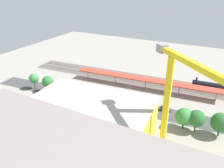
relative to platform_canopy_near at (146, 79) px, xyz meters
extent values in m
plane|color=gray|center=(0.74, 15.05, -4.33)|extent=(199.62, 199.62, 0.00)
cube|color=#5B544C|center=(0.74, -8.15, -4.33)|extent=(125.36, 21.31, 0.01)
cube|color=#424244|center=(0.74, 18.15, -4.33)|extent=(125.08, 16.99, 0.01)
cube|color=#9E9EA8|center=(0.74, -11.53, -4.15)|extent=(124.51, 8.13, 0.12)
cube|color=#9E9EA8|center=(0.74, -10.09, -4.15)|extent=(124.51, 8.13, 0.12)
cube|color=#9E9EA8|center=(0.74, -6.20, -4.15)|extent=(124.51, 8.13, 0.12)
cube|color=#9E9EA8|center=(0.74, -4.76, -4.15)|extent=(124.51, 8.13, 0.12)
cube|color=#C63D2D|center=(0.00, 0.00, 0.03)|extent=(64.92, 9.04, 0.43)
cylinder|color=slate|center=(-29.07, -1.87, -2.26)|extent=(0.30, 0.30, 4.15)
cylinder|color=slate|center=(-14.54, -0.93, -2.26)|extent=(0.30, 0.30, 4.15)
cylinder|color=slate|center=(0.00, 0.00, -2.26)|extent=(0.30, 0.30, 4.15)
cylinder|color=slate|center=(14.54, 0.93, -2.26)|extent=(0.30, 0.30, 4.15)
cylinder|color=slate|center=(29.07, 1.87, -2.26)|extent=(0.30, 0.30, 4.15)
cube|color=black|center=(-26.47, -10.81, -3.83)|extent=(16.35, 3.57, 1.00)
cylinder|color=black|center=(-25.08, -10.72, -1.92)|extent=(13.60, 3.67, 2.81)
cylinder|color=black|center=(-19.87, -10.39, 0.18)|extent=(0.70, 0.70, 1.40)
cube|color=black|center=(-12.88, 14.84, -4.18)|extent=(4.08, 2.18, 0.30)
cube|color=#474C51|center=(-12.88, 14.84, -3.63)|extent=(4.83, 2.33, 0.81)
cube|color=#1E2328|center=(-12.88, 14.84, -2.90)|extent=(2.77, 1.89, 0.64)
cube|color=black|center=(-5.82, 14.60, -4.18)|extent=(3.78, 1.83, 0.30)
cube|color=silver|center=(-5.82, 14.60, -3.61)|extent=(4.49, 1.93, 0.84)
cube|color=#1E2328|center=(-5.82, 14.60, -2.91)|extent=(2.54, 1.64, 0.56)
cube|color=black|center=(1.66, 14.59, -4.18)|extent=(3.71, 1.98, 0.30)
cube|color=black|center=(1.66, 14.59, -3.65)|extent=(4.39, 2.09, 0.77)
cube|color=#1E2328|center=(1.66, 14.59, -2.93)|extent=(2.50, 1.75, 0.65)
cube|color=black|center=(7.62, 14.75, -4.18)|extent=(4.05, 1.97, 0.30)
cube|color=silver|center=(7.62, 14.75, -3.65)|extent=(4.80, 2.10, 0.77)
cube|color=#1E2328|center=(7.62, 14.75, -2.96)|extent=(2.73, 1.74, 0.60)
cube|color=black|center=(14.53, 14.70, -4.18)|extent=(3.90, 2.04, 0.30)
cube|color=silver|center=(14.53, 14.70, -3.60)|extent=(4.62, 2.16, 0.86)
cube|color=#1E2328|center=(14.53, 14.70, -2.87)|extent=(2.63, 1.79, 0.60)
cube|color=yellow|center=(1.18, 43.51, 2.71)|extent=(34.39, 22.01, 14.07)
cube|color=#B7B2A8|center=(1.18, 43.51, 9.94)|extent=(35.03, 22.65, 0.40)
cube|color=gray|center=(-18.42, 39.22, -3.73)|extent=(3.60, 3.60, 1.20)
cube|color=yellow|center=(-18.42, 39.22, 10.15)|extent=(1.40, 1.40, 28.95)
cube|color=yellow|center=(-25.81, 46.52, 25.22)|extent=(19.91, 19.66, 1.20)
cube|color=gray|center=(-15.21, 36.06, 25.22)|extent=(3.11, 3.11, 2.00)
cube|color=black|center=(-4.26, 27.66, -4.08)|extent=(8.88, 2.43, 0.50)
cube|color=silver|center=(-5.36, 27.64, -2.37)|extent=(6.69, 2.63, 2.92)
cube|color=silver|center=(-0.94, 27.73, -2.69)|extent=(2.25, 2.54, 2.28)
cube|color=black|center=(6.45, 28.27, -4.08)|extent=(9.20, 3.01, 0.50)
cube|color=silver|center=(5.30, 28.17, -2.32)|extent=(6.94, 3.07, 3.01)
cube|color=#334C8C|center=(9.81, 28.54, -2.66)|extent=(2.49, 2.70, 2.34)
cube|color=black|center=(-2.76, 29.24, -4.08)|extent=(10.05, 2.56, 0.50)
cube|color=white|center=(-3.90, 29.21, -2.33)|extent=(7.78, 2.76, 3.00)
cube|color=#334C8C|center=(1.10, 29.34, -2.56)|extent=(2.34, 2.63, 2.55)
cylinder|color=brown|center=(43.47, 22.91, -2.54)|extent=(0.40, 0.40, 3.57)
sphere|color=#38843D|center=(43.47, 22.91, 0.73)|extent=(4.24, 4.24, 4.24)
cylinder|color=brown|center=(4.25, 23.90, -2.45)|extent=(0.41, 0.41, 3.77)
sphere|color=#28662D|center=(4.25, 23.90, 1.28)|extent=(5.25, 5.25, 5.25)
cylinder|color=brown|center=(-21.13, 23.28, -3.02)|extent=(0.53, 0.53, 2.62)
sphere|color=#38843D|center=(-21.13, 23.28, 0.27)|extent=(5.66, 5.66, 5.66)
cylinder|color=brown|center=(36.00, 22.49, -2.74)|extent=(0.44, 0.44, 3.18)
sphere|color=#2D7233|center=(36.00, 22.49, 0.56)|extent=(4.88, 4.88, 4.88)
cylinder|color=brown|center=(-24.84, 23.13, -2.77)|extent=(0.45, 0.45, 3.11)
sphere|color=#28662D|center=(-24.84, 23.13, 0.66)|extent=(5.36, 5.36, 5.36)
cylinder|color=brown|center=(-31.78, 22.21, -2.88)|extent=(0.49, 0.49, 2.89)
sphere|color=#28662D|center=(-31.78, 22.21, 0.68)|extent=(6.06, 6.06, 6.06)
cylinder|color=#333333|center=(22.87, 22.74, -1.36)|extent=(0.16, 0.16, 5.94)
cube|color=black|center=(22.87, 22.74, 2.06)|extent=(0.36, 0.36, 0.90)
sphere|color=green|center=(23.09, 22.74, 1.76)|extent=(0.20, 0.20, 0.20)
camera|label=1|loc=(-28.86, 89.15, 40.39)|focal=36.76mm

